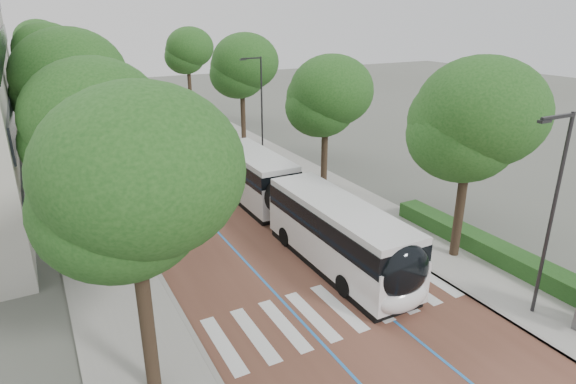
% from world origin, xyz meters
% --- Properties ---
extents(ground, '(160.00, 160.00, 0.00)m').
position_xyz_m(ground, '(0.00, 0.00, 0.00)').
color(ground, '#51544C').
rests_on(ground, ground).
extents(road, '(11.00, 140.00, 0.02)m').
position_xyz_m(road, '(0.00, 40.00, 0.01)').
color(road, brown).
rests_on(road, ground).
extents(sidewalk_left, '(4.00, 140.00, 0.12)m').
position_xyz_m(sidewalk_left, '(-7.50, 40.00, 0.06)').
color(sidewalk_left, gray).
rests_on(sidewalk_left, ground).
extents(sidewalk_right, '(4.00, 140.00, 0.12)m').
position_xyz_m(sidewalk_right, '(7.50, 40.00, 0.06)').
color(sidewalk_right, gray).
rests_on(sidewalk_right, ground).
extents(kerb_left, '(0.20, 140.00, 0.14)m').
position_xyz_m(kerb_left, '(-5.60, 40.00, 0.06)').
color(kerb_left, gray).
rests_on(kerb_left, ground).
extents(kerb_right, '(0.20, 140.00, 0.14)m').
position_xyz_m(kerb_right, '(5.60, 40.00, 0.06)').
color(kerb_right, gray).
rests_on(kerb_right, ground).
extents(zebra_crossing, '(10.55, 3.60, 0.01)m').
position_xyz_m(zebra_crossing, '(0.20, 1.00, 0.03)').
color(zebra_crossing, silver).
rests_on(zebra_crossing, ground).
extents(lane_line_left, '(0.12, 126.00, 0.01)m').
position_xyz_m(lane_line_left, '(-1.60, 40.00, 0.02)').
color(lane_line_left, blue).
rests_on(lane_line_left, road).
extents(lane_line_right, '(0.12, 126.00, 0.01)m').
position_xyz_m(lane_line_right, '(1.60, 40.00, 0.02)').
color(lane_line_right, blue).
rests_on(lane_line_right, road).
extents(hedge, '(1.20, 14.00, 0.80)m').
position_xyz_m(hedge, '(9.10, 0.00, 0.52)').
color(hedge, '#1B4216').
rests_on(hedge, sidewalk_right).
extents(streetlight_near, '(1.82, 0.20, 8.00)m').
position_xyz_m(streetlight_near, '(6.62, -3.00, 4.82)').
color(streetlight_near, '#29292B').
rests_on(streetlight_near, sidewalk_right).
extents(streetlight_far, '(1.82, 0.20, 8.00)m').
position_xyz_m(streetlight_far, '(6.62, 22.00, 4.82)').
color(streetlight_far, '#29292B').
rests_on(streetlight_far, sidewalk_right).
extents(lamp_post_left, '(0.14, 0.14, 8.00)m').
position_xyz_m(lamp_post_left, '(-6.10, 8.00, 4.12)').
color(lamp_post_left, '#29292B').
rests_on(lamp_post_left, sidewalk_left).
extents(trees_left, '(6.39, 60.64, 10.01)m').
position_xyz_m(trees_left, '(-7.50, 24.98, 7.02)').
color(trees_left, black).
rests_on(trees_left, ground).
extents(trees_right, '(5.96, 47.63, 9.24)m').
position_xyz_m(trees_right, '(7.70, 21.53, 6.49)').
color(trees_right, black).
rests_on(trees_right, ground).
extents(lead_bus, '(2.67, 18.42, 3.20)m').
position_xyz_m(lead_bus, '(2.09, 7.71, 1.63)').
color(lead_bus, black).
rests_on(lead_bus, ground).
extents(bus_queued_0, '(2.66, 12.42, 3.20)m').
position_xyz_m(bus_queued_0, '(2.08, 24.08, 1.62)').
color(bus_queued_0, silver).
rests_on(bus_queued_0, ground).
extents(bus_queued_1, '(3.17, 12.51, 3.20)m').
position_xyz_m(bus_queued_1, '(1.51, 36.47, 1.62)').
color(bus_queued_1, silver).
rests_on(bus_queued_1, ground).
extents(bus_queued_2, '(3.18, 12.51, 3.20)m').
position_xyz_m(bus_queued_2, '(2.11, 49.67, 1.62)').
color(bus_queued_2, silver).
rests_on(bus_queued_2, ground).
extents(bus_queued_3, '(3.03, 12.49, 3.20)m').
position_xyz_m(bus_queued_3, '(2.09, 62.22, 1.62)').
color(bus_queued_3, silver).
rests_on(bus_queued_3, ground).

